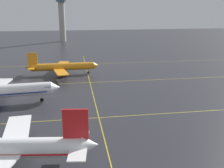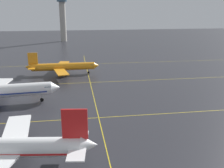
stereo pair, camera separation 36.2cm
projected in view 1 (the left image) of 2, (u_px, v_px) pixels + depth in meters
airliner_front_gate at (0, 148)px, 48.59m from camera, size 37.69×32.25×11.72m
airliner_third_row at (62, 67)px, 115.57m from camera, size 32.41×28.05×10.11m
taxiway_markings at (94, 97)px, 87.87m from camera, size 158.02×152.03×0.01m
control_tower at (62, 15)px, 218.72m from camera, size 8.82×8.82×37.63m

